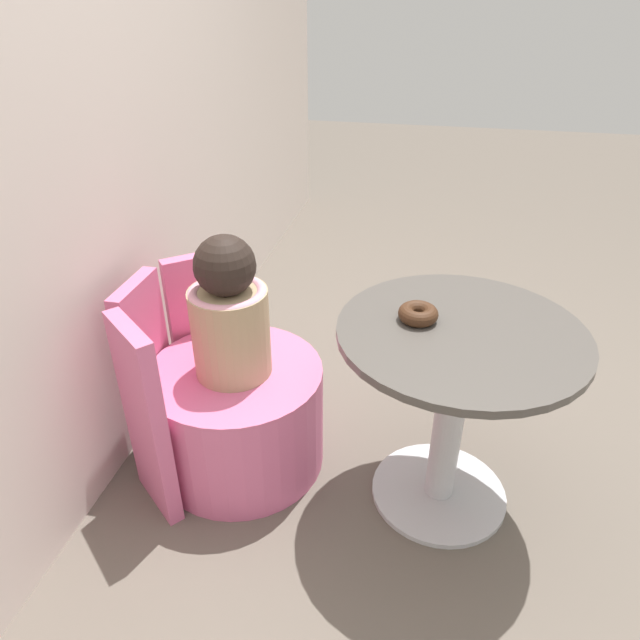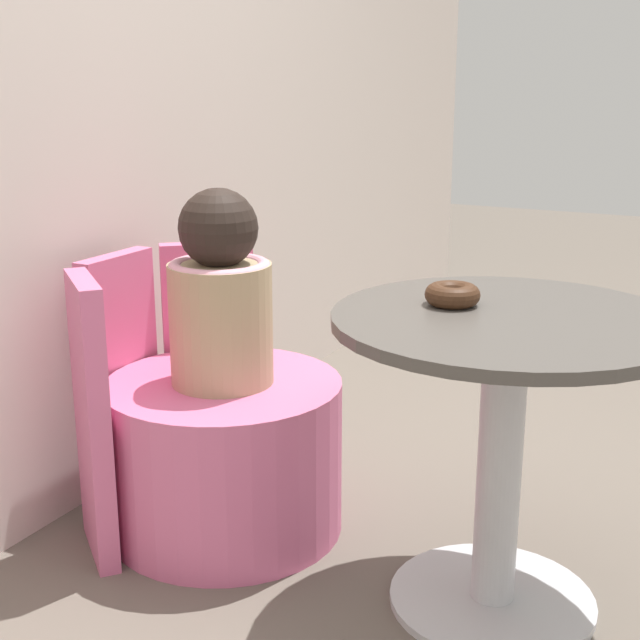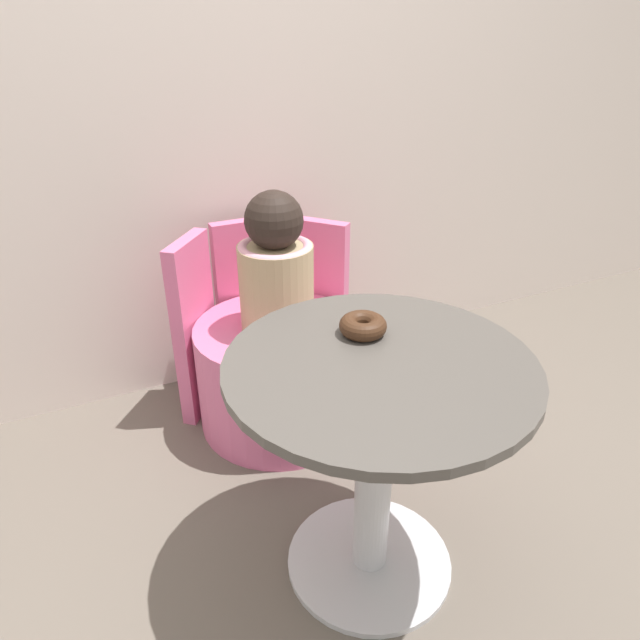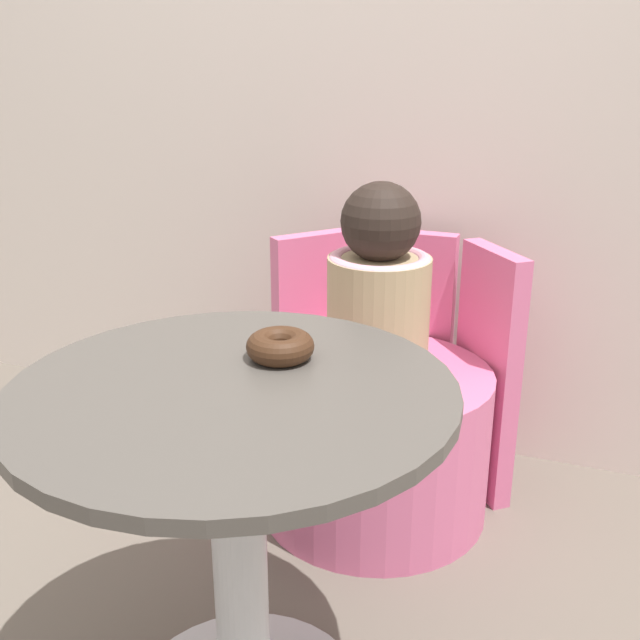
{
  "view_description": "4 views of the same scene",
  "coord_description": "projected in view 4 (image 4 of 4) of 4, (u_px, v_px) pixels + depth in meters",
  "views": [
    {
      "loc": [
        -1.35,
        0.08,
        1.5
      ],
      "look_at": [
        0.06,
        0.38,
        0.65
      ],
      "focal_mm": 32.0,
      "sensor_mm": 36.0,
      "label": 1
    },
    {
      "loc": [
        -1.63,
        -0.48,
        1.13
      ],
      "look_at": [
        0.05,
        0.39,
        0.6
      ],
      "focal_mm": 50.0,
      "sensor_mm": 36.0,
      "label": 2
    },
    {
      "loc": [
        -0.51,
        -0.95,
        1.34
      ],
      "look_at": [
        0.09,
        0.32,
        0.59
      ],
      "focal_mm": 32.0,
      "sensor_mm": 36.0,
      "label": 3
    },
    {
      "loc": [
        0.59,
        -0.97,
        1.15
      ],
      "look_at": [
        0.07,
        0.38,
        0.63
      ],
      "focal_mm": 42.0,
      "sensor_mm": 36.0,
      "label": 4
    }
  ],
  "objects": [
    {
      "name": "back_wall",
      "position": [
        395.0,
        32.0,
        2.03
      ],
      "size": [
        6.0,
        0.06,
        2.4
      ],
      "color": "silver",
      "rests_on": "ground_plane"
    },
    {
      "name": "donut",
      "position": [
        280.0,
        346.0,
        1.27
      ],
      "size": [
        0.12,
        0.12,
        0.05
      ],
      "color": "#3D2314",
      "rests_on": "round_table"
    },
    {
      "name": "round_table",
      "position": [
        237.0,
        494.0,
        1.24
      ],
      "size": [
        0.72,
        0.72,
        0.66
      ],
      "color": "silver",
      "rests_on": "ground_plane"
    },
    {
      "name": "tub_chair",
      "position": [
        375.0,
        441.0,
        1.94
      ],
      "size": [
        0.59,
        0.59,
        0.39
      ],
      "color": "#DB6693",
      "rests_on": "ground_plane"
    },
    {
      "name": "child_figure",
      "position": [
        379.0,
        289.0,
        1.8
      ],
      "size": [
        0.25,
        0.25,
        0.48
      ],
      "color": "tan",
      "rests_on": "tub_chair"
    },
    {
      "name": "booth_backrest",
      "position": [
        401.0,
        356.0,
        2.11
      ],
      "size": [
        0.69,
        0.25,
        0.68
      ],
      "color": "#DB6693",
      "rests_on": "ground_plane"
    }
  ]
}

